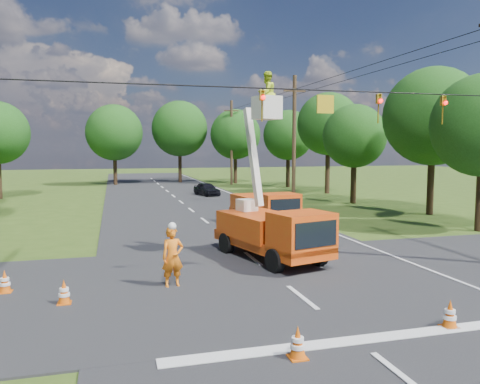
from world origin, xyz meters
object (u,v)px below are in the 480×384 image
object	(u,v)px
traffic_cone_3	(245,223)
traffic_cone_4	(64,292)
bucket_truck	(272,220)
tree_far_a	(114,133)
traffic_cone_1	(450,314)
tree_far_b	(180,129)
traffic_cone_7	(260,209)
tree_right_e	(288,135)
distant_car	(207,189)
tree_right_b	(433,117)
traffic_cone_2	(283,234)
pole_right_mid	(294,139)
traffic_cone_0	(298,343)
traffic_cone_5	(5,282)
tree_far_c	(235,134)
second_truck	(265,208)
ground_worker	(173,257)
tree_right_c	(354,136)
tree_right_d	(328,124)
pole_right_far	(231,142)

from	to	relation	value
traffic_cone_3	traffic_cone_4	distance (m)	13.38
bucket_truck	tree_far_a	distance (m)	40.95
traffic_cone_1	tree_far_b	world-z (taller)	tree_far_b
traffic_cone_7	tree_right_e	xyz separation A→B (m)	(9.65, 19.95, 5.45)
distant_car	tree_right_b	bearing A→B (deg)	-66.84
traffic_cone_3	tree_right_b	world-z (taller)	tree_right_b
traffic_cone_2	pole_right_mid	xyz separation A→B (m)	(6.06, 13.86, 4.75)
bucket_truck	traffic_cone_3	size ratio (longest dim) A/B	10.38
traffic_cone_0	traffic_cone_3	bearing A→B (deg)	78.09
traffic_cone_5	tree_far_c	xyz separation A→B (m)	(18.01, 41.18, 5.70)
second_truck	traffic_cone_2	distance (m)	4.21
distant_car	traffic_cone_2	xyz separation A→B (m)	(-0.65, -21.81, -0.25)
distant_car	tree_far_a	distance (m)	17.97
tree_far_a	traffic_cone_1	bearing A→B (deg)	-81.03
ground_worker	pole_right_mid	xyz separation A→B (m)	(12.01, 19.86, 4.14)
second_truck	pole_right_mid	distance (m)	11.94
bucket_truck	tree_right_b	distance (m)	17.72
distant_car	traffic_cone_1	xyz separation A→B (m)	(-0.50, -33.03, -0.25)
traffic_cone_5	tree_right_c	distance (m)	28.74
pole_right_mid	tree_far_a	xyz separation A→B (m)	(-13.50, 23.00, 1.08)
traffic_cone_3	tree_far_a	xyz separation A→B (m)	(-6.62, 33.23, 5.83)
tree_right_c	traffic_cone_3	bearing A→B (deg)	-141.44
ground_worker	tree_right_d	world-z (taller)	tree_right_d
tree_right_b	tree_far_b	world-z (taller)	tree_far_b
distant_car	tree_right_c	size ratio (longest dim) A/B	0.46
traffic_cone_0	traffic_cone_1	distance (m)	4.26
ground_worker	traffic_cone_1	world-z (taller)	ground_worker
traffic_cone_4	tree_right_d	world-z (taller)	tree_right_d
bucket_truck	tree_right_e	distance (m)	35.09
bucket_truck	tree_right_d	distance (m)	28.53
ground_worker	traffic_cone_0	xyz separation A→B (m)	(1.87, -5.80, -0.61)
tree_far_a	traffic_cone_2	bearing A→B (deg)	-78.59
traffic_cone_5	tree_right_c	world-z (taller)	tree_right_c
traffic_cone_5	tree_right_d	xyz separation A→B (m)	(23.31, 26.18, 6.32)
traffic_cone_3	pole_right_mid	xyz separation A→B (m)	(6.88, 10.23, 4.75)
traffic_cone_2	tree_far_a	world-z (taller)	tree_far_a
traffic_cone_1	pole_right_mid	bearing A→B (deg)	76.74
ground_worker	traffic_cone_2	size ratio (longest dim) A/B	2.72
traffic_cone_7	tree_far_a	world-z (taller)	tree_far_a
distant_car	traffic_cone_4	distance (m)	30.30
bucket_truck	ground_worker	world-z (taller)	bucket_truck
traffic_cone_0	pole_right_far	world-z (taller)	pole_right_far
distant_car	tree_far_a	world-z (taller)	tree_far_a
tree_right_c	tree_right_d	size ratio (longest dim) A/B	0.81
pole_right_far	tree_far_c	world-z (taller)	pole_right_far
traffic_cone_7	tree_far_a	size ratio (longest dim) A/B	0.07
tree_far_c	tree_right_b	bearing A→B (deg)	-79.61
pole_right_far	ground_worker	bearing A→B (deg)	-106.76
pole_right_mid	tree_right_c	size ratio (longest dim) A/B	1.28
pole_right_far	tree_right_d	xyz separation A→B (m)	(6.30, -13.00, 1.57)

